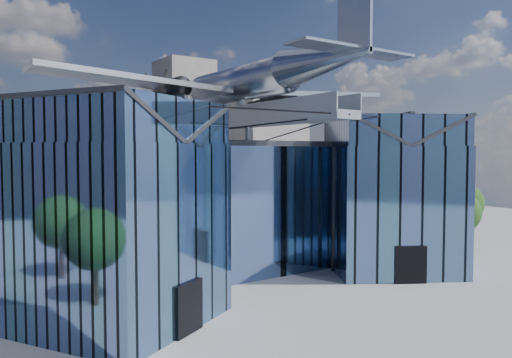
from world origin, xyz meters
TOP-DOWN VIEW (x-y plane):
  - ground_plane at (0.00, 0.00)m, footprint 120.00×120.00m
  - museum at (0.00, 5.82)m, footprint 32.88×24.50m
  - bg_towers at (1.45, 50.49)m, footprint 77.00×24.50m
  - tree_plaza_e at (20.09, -0.57)m, footprint 3.86×3.86m
  - tree_side_e at (25.28, 2.46)m, footprint 4.94×4.94m

SIDE VIEW (x-z plane):
  - ground_plane at x=0.00m, z-range 0.00..0.00m
  - tree_plaza_e at x=20.09m, z-range 0.98..6.52m
  - tree_side_e at x=25.28m, z-range 1.05..7.01m
  - museum at x=0.00m, z-range -3.26..14.34m
  - bg_towers at x=1.45m, z-range -2.99..23.01m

